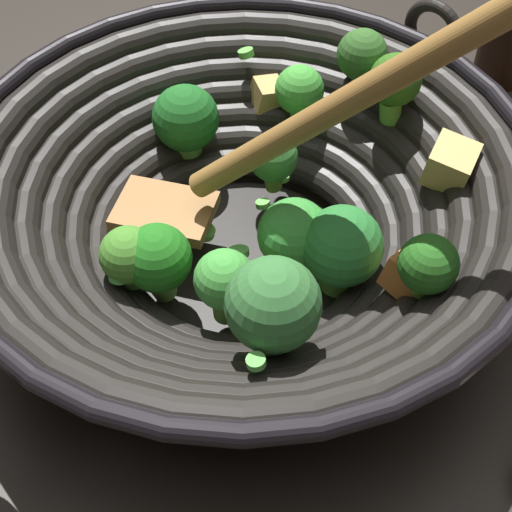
{
  "coord_description": "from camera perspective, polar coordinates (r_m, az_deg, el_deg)",
  "views": [
    {
      "loc": [
        -0.37,
        -0.08,
        0.45
      ],
      "look_at": [
        -0.01,
        -0.01,
        0.03
      ],
      "focal_mm": 53.72,
      "sensor_mm": 36.0,
      "label": 1
    }
  ],
  "objects": [
    {
      "name": "wok",
      "position": [
        0.53,
        -0.67,
        4.1
      ],
      "size": [
        0.41,
        0.41,
        0.26
      ],
      "color": "black",
      "rests_on": "ground"
    },
    {
      "name": "ground_plane",
      "position": [
        0.58,
        -0.76,
        -0.69
      ],
      "size": [
        4.0,
        4.0,
        0.0
      ],
      "primitive_type": "plane",
      "color": "#28231E"
    }
  ]
}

